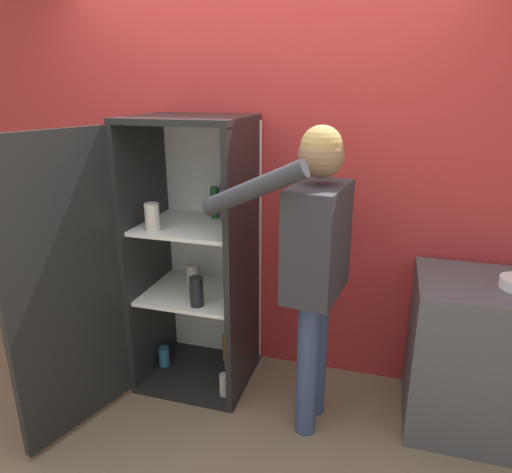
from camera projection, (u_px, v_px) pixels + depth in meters
The scene contains 5 objects.
ground_plane at pixel (210, 449), 2.48m from camera, with size 12.00×12.00×0.00m, color #7A664C.
wall_back at pixel (261, 184), 2.98m from camera, with size 7.00×0.06×2.55m.
refrigerator at pixel (173, 262), 2.81m from camera, with size 0.93×1.29×1.72m.
person at pixel (315, 248), 2.37m from camera, with size 0.71×0.60×1.71m.
counter at pixel (479, 357), 2.54m from camera, with size 0.74×0.61×0.89m.
Camera 1 is at (0.81, -1.84, 1.88)m, focal length 32.00 mm.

